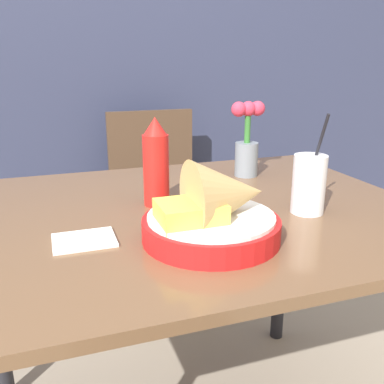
{
  "coord_description": "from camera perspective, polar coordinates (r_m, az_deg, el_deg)",
  "views": [
    {
      "loc": [
        -0.31,
        -0.94,
        1.1
      ],
      "look_at": [
        -0.01,
        -0.06,
        0.81
      ],
      "focal_mm": 40.0,
      "sensor_mm": 36.0,
      "label": 1
    }
  ],
  "objects": [
    {
      "name": "wall_window",
      "position": [
        2.16,
        -11.62,
        22.38
      ],
      "size": [
        7.0,
        0.06,
        2.6
      ],
      "color": "#2D334C",
      "rests_on": "ground_plane"
    },
    {
      "name": "napkin",
      "position": [
        0.89,
        -14.19,
        -6.25
      ],
      "size": [
        0.12,
        0.1,
        0.01
      ],
      "color": "white",
      "rests_on": "dining_table"
    },
    {
      "name": "ketchup_bottle",
      "position": [
        1.05,
        -4.83,
        3.83
      ],
      "size": [
        0.06,
        0.06,
        0.22
      ],
      "color": "red",
      "rests_on": "dining_table"
    },
    {
      "name": "flower_vase",
      "position": [
        1.33,
        7.34,
        6.62
      ],
      "size": [
        0.11,
        0.07,
        0.23
      ],
      "color": "gray",
      "rests_on": "dining_table"
    },
    {
      "name": "drink_cup",
      "position": [
        1.04,
        15.29,
        0.78
      ],
      "size": [
        0.08,
        0.08,
        0.24
      ],
      "color": "silver",
      "rests_on": "dining_table"
    },
    {
      "name": "food_basket",
      "position": [
        0.86,
        3.35,
        -2.71
      ],
      "size": [
        0.28,
        0.28,
        0.17
      ],
      "color": "red",
      "rests_on": "dining_table"
    },
    {
      "name": "dining_table",
      "position": [
        1.08,
        -0.69,
        -7.08
      ],
      "size": [
        1.15,
        0.88,
        0.75
      ],
      "color": "brown",
      "rests_on": "ground_plane"
    },
    {
      "name": "chair_far_window",
      "position": [
        1.98,
        -4.74,
        0.31
      ],
      "size": [
        0.4,
        0.4,
        0.87
      ],
      "color": "#473323",
      "rests_on": "ground_plane"
    }
  ]
}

